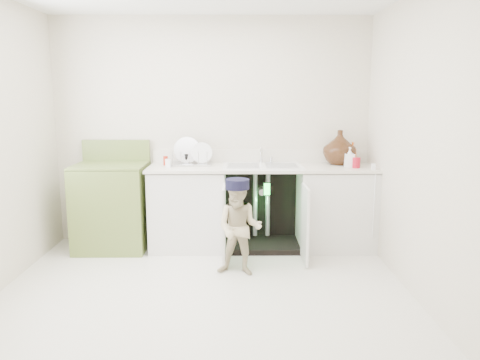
{
  "coord_description": "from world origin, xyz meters",
  "views": [
    {
      "loc": [
        0.28,
        -3.75,
        1.66
      ],
      "look_at": [
        0.31,
        0.7,
        0.84
      ],
      "focal_mm": 35.0,
      "sensor_mm": 36.0,
      "label": 1
    }
  ],
  "objects": [
    {
      "name": "room_shell",
      "position": [
        0.0,
        0.0,
        1.25
      ],
      "size": [
        6.0,
        5.5,
        1.26
      ],
      "color": "beige",
      "rests_on": "ground"
    },
    {
      "name": "ground",
      "position": [
        0.0,
        0.0,
        0.0
      ],
      "size": [
        3.5,
        3.5,
        0.0
      ],
      "primitive_type": "plane",
      "color": "silver",
      "rests_on": "ground"
    },
    {
      "name": "counter_run",
      "position": [
        0.59,
        1.21,
        0.49
      ],
      "size": [
        2.44,
        1.02,
        1.28
      ],
      "color": "silver",
      "rests_on": "ground"
    },
    {
      "name": "avocado_stove",
      "position": [
        -1.07,
        1.18,
        0.48
      ],
      "size": [
        0.75,
        0.65,
        1.16
      ],
      "color": "olive",
      "rests_on": "ground"
    },
    {
      "name": "repair_worker",
      "position": [
        0.3,
        0.4,
        0.46
      ],
      "size": [
        0.56,
        0.67,
        0.9
      ],
      "rotation": [
        0.0,
        0.0,
        -0.21
      ],
      "color": "beige",
      "rests_on": "ground"
    }
  ]
}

